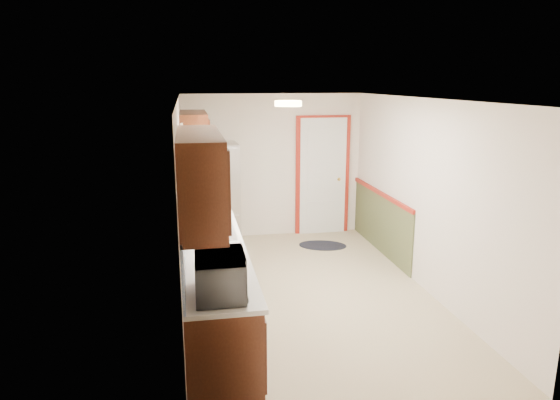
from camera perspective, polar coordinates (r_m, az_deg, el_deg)
name	(u,v)px	position (r m, az deg, el deg)	size (l,w,h in m)	color
room_shell	(309,200)	(6.02, 3.32, -0.02)	(3.20, 5.20, 2.52)	tan
kitchen_run	(208,245)	(5.69, -8.24, -5.06)	(0.63, 4.00, 2.20)	#3B190D
back_wall_trim	(335,185)	(8.43, 6.26, 1.67)	(1.12, 2.30, 2.08)	maroon
ceiling_fixture	(288,103)	(5.60, 0.94, 10.97)	(0.30, 0.30, 0.06)	#FFD88C
microwave	(220,271)	(4.02, -6.82, -8.05)	(0.59, 0.32, 0.40)	white
refrigerator	(216,198)	(7.76, -7.38, 0.26)	(0.72, 0.72, 1.69)	#B7B7BC
rug	(323,245)	(8.13, 4.89, -5.19)	(0.77, 0.49, 0.01)	black
cooktop	(205,198)	(7.28, -8.52, 0.20)	(0.52, 0.62, 0.02)	black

